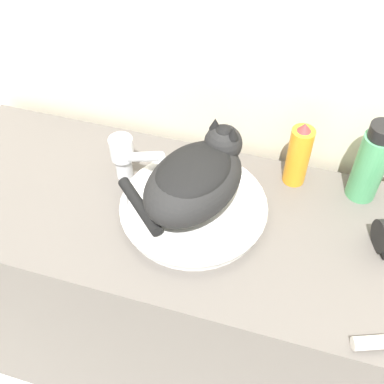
% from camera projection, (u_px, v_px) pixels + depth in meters
% --- Properties ---
extents(wall_back, '(8.00, 0.05, 2.40)m').
position_uv_depth(wall_back, '(211.00, 15.00, 1.12)').
color(wall_back, beige).
rests_on(wall_back, ground_plane).
extents(vanity_counter, '(1.28, 0.51, 0.84)m').
position_uv_depth(vanity_counter, '(178.00, 298.00, 1.50)').
color(vanity_counter, '#56514C').
rests_on(vanity_counter, ground_plane).
extents(sink_basin, '(0.36, 0.36, 0.04)m').
position_uv_depth(sink_basin, '(194.00, 207.00, 1.17)').
color(sink_basin, silver).
rests_on(sink_basin, vanity_counter).
extents(cat, '(0.33, 0.33, 0.17)m').
position_uv_depth(cat, '(196.00, 177.00, 1.10)').
color(cat, black).
rests_on(cat, sink_basin).
extents(faucet, '(0.16, 0.09, 0.15)m').
position_uv_depth(faucet, '(126.00, 155.00, 1.21)').
color(faucet, silver).
rests_on(faucet, vanity_counter).
extents(spray_bottle_trigger, '(0.06, 0.06, 0.19)m').
position_uv_depth(spray_bottle_trigger, '(298.00, 155.00, 1.19)').
color(spray_bottle_trigger, orange).
rests_on(spray_bottle_trigger, vanity_counter).
extents(mouthwash_bottle, '(0.07, 0.07, 0.22)m').
position_uv_depth(mouthwash_bottle, '(371.00, 163.00, 1.15)').
color(mouthwash_bottle, '#4CA366').
rests_on(mouthwash_bottle, vanity_counter).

